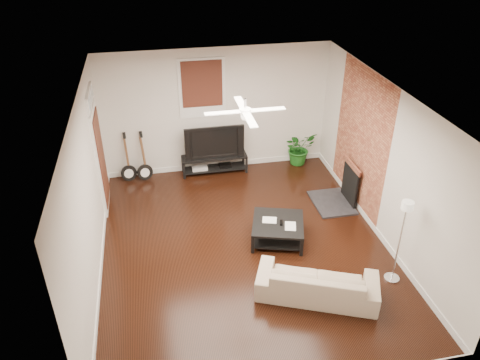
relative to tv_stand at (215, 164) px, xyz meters
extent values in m
cube|color=black|center=(0.11, -2.78, -0.21)|extent=(5.00, 6.00, 0.01)
cube|color=white|center=(0.11, -2.78, 2.59)|extent=(5.00, 6.00, 0.01)
cube|color=silver|center=(0.11, 0.22, 1.19)|extent=(5.00, 0.01, 2.80)
cube|color=silver|center=(0.11, -5.78, 1.19)|extent=(5.00, 0.01, 2.80)
cube|color=silver|center=(-2.39, -2.78, 1.19)|extent=(0.01, 6.00, 2.80)
cube|color=silver|center=(2.61, -2.78, 1.19)|extent=(0.01, 6.00, 2.80)
cube|color=brown|center=(2.60, -1.78, 1.19)|extent=(0.02, 2.20, 2.80)
cube|color=black|center=(2.31, -1.78, 0.25)|extent=(0.80, 1.10, 0.92)
cube|color=#3F1711|center=(-0.19, 0.19, 1.74)|extent=(1.00, 0.06, 1.30)
cube|color=white|center=(-2.35, -0.88, 1.04)|extent=(0.08, 1.00, 2.50)
cube|color=black|center=(0.00, 0.00, 0.00)|extent=(1.47, 0.39, 0.41)
imported|color=black|center=(0.00, 0.02, 0.58)|extent=(1.32, 0.17, 0.76)
cube|color=black|center=(0.75, -2.70, -0.02)|extent=(1.13, 1.13, 0.38)
imported|color=tan|center=(0.97, -4.19, 0.07)|extent=(2.00, 1.39, 0.54)
imported|color=#1C601B|center=(2.01, 0.04, 0.19)|extent=(0.87, 0.81, 0.79)
camera|label=1|loc=(-1.28, -9.26, 5.10)|focal=34.94mm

